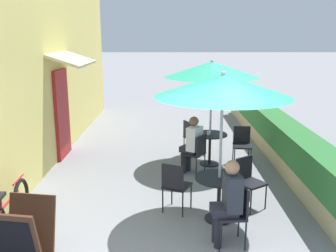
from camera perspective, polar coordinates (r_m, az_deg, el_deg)
The scene contains 18 objects.
cafe_facade_wall at distance 9.57m, azimuth -16.46°, elevation 8.37°, with size 0.98×10.66×4.20m.
planter_hedge at distance 9.81m, azimuth 15.42°, elevation -0.65°, with size 0.60×9.66×1.01m.
patio_table_near at distance 6.04m, azimuth 7.81°, elevation -9.51°, with size 0.77×0.77×0.72m.
patio_umbrella_near at distance 5.60m, azimuth 8.35°, elevation 6.08°, with size 2.05×2.05×2.38m.
cafe_chair_near_left at distance 5.42m, azimuth 10.28°, elevation -12.51°, with size 0.43×0.43×0.87m.
seated_patron_near_left at distance 5.32m, azimuth 9.18°, elevation -10.95°, with size 0.43×0.36×1.25m.
cafe_chair_near_right at distance 6.57m, azimuth 12.09°, elevation -7.78°, with size 0.56×0.56×0.87m.
cafe_chair_near_back at distance 6.21m, azimuth 1.12°, elevation -8.75°, with size 0.53×0.53×0.87m.
coffee_cup_near at distance 5.90m, azimuth 9.19°, elevation -7.59°, with size 0.07×0.07×0.09m.
patio_table_mid at distance 8.52m, azimuth 6.40°, elevation -2.49°, with size 0.77×0.77×0.72m.
patio_umbrella_mid at distance 8.22m, azimuth 6.70°, elevation 8.55°, with size 2.05×2.05×2.38m.
cafe_chair_mid_left at distance 7.88m, azimuth 4.37°, elevation -3.84°, with size 0.56×0.56×0.87m.
seated_patron_mid_left at distance 7.88m, azimuth 3.69°, elevation -2.52°, with size 0.51×0.49×1.25m.
cafe_chair_mid_right at distance 8.65m, azimuth 11.20°, elevation -2.45°, with size 0.43×0.43×0.87m.
cafe_chair_mid_back at distance 9.09m, azimuth 3.58°, elevation -1.43°, with size 0.53×0.53×0.87m.
coffee_cup_mid at distance 8.36m, azimuth 6.22°, elevation -1.07°, with size 0.07×0.07×0.09m.
bicycle_leaning at distance 6.18m, azimuth -23.00°, elevation -11.89°, with size 0.14×1.64×0.72m.
menu_board at distance 5.26m, azimuth -21.12°, elevation -15.25°, with size 0.73×0.72×0.86m.
Camera 1 is at (0.19, -3.94, 2.90)m, focal length 40.00 mm.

